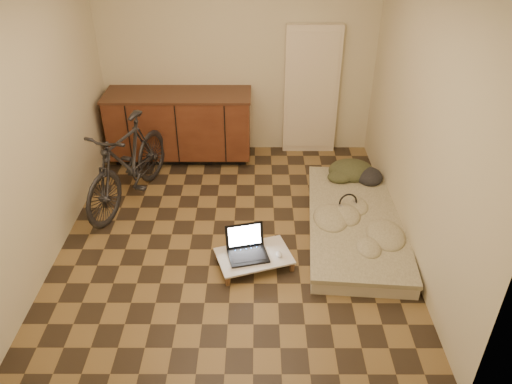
{
  "coord_description": "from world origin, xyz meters",
  "views": [
    {
      "loc": [
        0.25,
        -4.21,
        3.23
      ],
      "look_at": [
        0.24,
        -0.02,
        0.55
      ],
      "focal_mm": 35.0,
      "sensor_mm": 36.0,
      "label": 1
    }
  ],
  "objects_px": {
    "lap_desk": "(254,256)",
    "laptop": "(247,249)",
    "bicycle": "(127,159)",
    "futon": "(356,223)"
  },
  "relations": [
    {
      "from": "futon",
      "to": "laptop",
      "type": "height_order",
      "value": "laptop"
    },
    {
      "from": "lap_desk",
      "to": "laptop",
      "type": "height_order",
      "value": "laptop"
    },
    {
      "from": "lap_desk",
      "to": "bicycle",
      "type": "bearing_deg",
      "value": 123.13
    },
    {
      "from": "bicycle",
      "to": "lap_desk",
      "type": "bearing_deg",
      "value": -19.99
    },
    {
      "from": "futon",
      "to": "laptop",
      "type": "xyz_separation_m",
      "value": [
        -1.15,
        -0.54,
        0.08
      ]
    },
    {
      "from": "laptop",
      "to": "futon",
      "type": "bearing_deg",
      "value": 11.72
    },
    {
      "from": "lap_desk",
      "to": "laptop",
      "type": "xyz_separation_m",
      "value": [
        -0.07,
        0.03,
        0.07
      ]
    },
    {
      "from": "bicycle",
      "to": "laptop",
      "type": "relative_size",
      "value": 3.84
    },
    {
      "from": "futon",
      "to": "laptop",
      "type": "bearing_deg",
      "value": -150.22
    },
    {
      "from": "bicycle",
      "to": "futon",
      "type": "xyz_separation_m",
      "value": [
        2.5,
        -0.58,
        -0.46
      ]
    }
  ]
}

